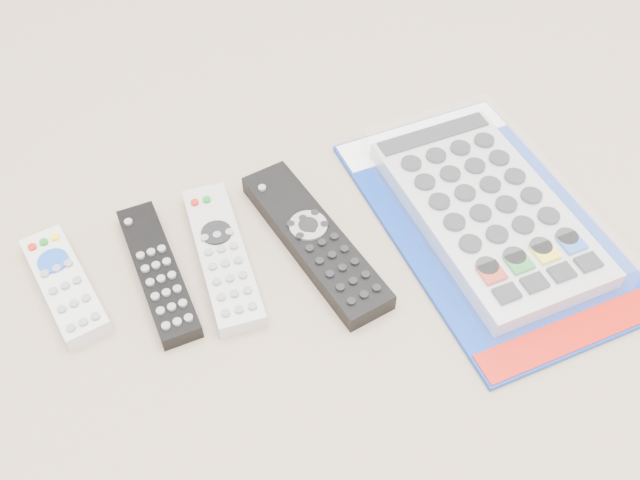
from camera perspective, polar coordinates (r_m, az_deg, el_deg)
name	(u,v)px	position (r m, az deg, el deg)	size (l,w,h in m)	color
remote_small_grey	(65,285)	(0.78, -19.75, -3.40)	(0.07, 0.15, 0.02)	silver
remote_slim_black	(158,272)	(0.76, -12.83, -2.49)	(0.05, 0.18, 0.02)	black
remote_silver_dvd	(222,256)	(0.76, -7.81, -1.24)	(0.06, 0.20, 0.02)	silver
remote_large_black	(315,240)	(0.77, -0.43, -0.01)	(0.09, 0.23, 0.03)	black
jumbo_remote_packaged	(488,209)	(0.81, 13.27, 2.44)	(0.23, 0.36, 0.05)	#0E34A0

